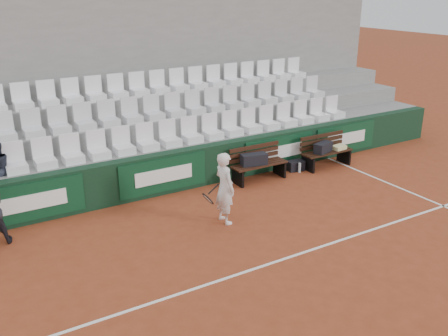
% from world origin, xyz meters
% --- Properties ---
extents(ground, '(80.00, 80.00, 0.00)m').
position_xyz_m(ground, '(0.00, 0.00, 0.00)').
color(ground, brown).
rests_on(ground, ground).
extents(court_baseline, '(18.00, 0.06, 0.01)m').
position_xyz_m(court_baseline, '(0.00, 0.00, 0.00)').
color(court_baseline, white).
rests_on(court_baseline, ground).
extents(back_barrier, '(18.00, 0.34, 1.00)m').
position_xyz_m(back_barrier, '(0.07, 3.99, 0.50)').
color(back_barrier, '#10311C').
rests_on(back_barrier, ground).
extents(grandstand_tier_front, '(18.00, 0.95, 1.00)m').
position_xyz_m(grandstand_tier_front, '(0.00, 4.62, 0.50)').
color(grandstand_tier_front, gray).
rests_on(grandstand_tier_front, ground).
extents(grandstand_tier_mid, '(18.00, 0.95, 1.45)m').
position_xyz_m(grandstand_tier_mid, '(0.00, 5.58, 0.72)').
color(grandstand_tier_mid, gray).
rests_on(grandstand_tier_mid, ground).
extents(grandstand_tier_back, '(18.00, 0.95, 1.90)m').
position_xyz_m(grandstand_tier_back, '(0.00, 6.53, 0.95)').
color(grandstand_tier_back, gray).
rests_on(grandstand_tier_back, ground).
extents(grandstand_rear_wall, '(18.00, 0.30, 4.40)m').
position_xyz_m(grandstand_rear_wall, '(0.00, 7.15, 2.20)').
color(grandstand_rear_wall, gray).
rests_on(grandstand_rear_wall, ground).
extents(seat_row_front, '(11.90, 0.44, 0.63)m').
position_xyz_m(seat_row_front, '(0.00, 4.45, 1.31)').
color(seat_row_front, white).
rests_on(seat_row_front, grandstand_tier_front).
extents(seat_row_mid, '(11.90, 0.44, 0.63)m').
position_xyz_m(seat_row_mid, '(0.00, 5.40, 1.77)').
color(seat_row_mid, silver).
rests_on(seat_row_mid, grandstand_tier_mid).
extents(seat_row_back, '(11.90, 0.44, 0.63)m').
position_xyz_m(seat_row_back, '(0.00, 6.35, 2.21)').
color(seat_row_back, white).
rests_on(seat_row_back, grandstand_tier_back).
extents(bench_left, '(1.50, 0.56, 0.45)m').
position_xyz_m(bench_left, '(2.31, 3.49, 0.23)').
color(bench_left, '#371B10').
rests_on(bench_left, ground).
extents(bench_right, '(1.50, 0.56, 0.45)m').
position_xyz_m(bench_right, '(4.48, 3.37, 0.23)').
color(bench_right, black).
rests_on(bench_right, ground).
extents(sports_bag_left, '(0.71, 0.41, 0.28)m').
position_xyz_m(sports_bag_left, '(2.14, 3.50, 0.59)').
color(sports_bag_left, black).
rests_on(sports_bag_left, bench_left).
extents(sports_bag_right, '(0.63, 0.43, 0.27)m').
position_xyz_m(sports_bag_right, '(4.32, 3.36, 0.58)').
color(sports_bag_right, black).
rests_on(sports_bag_right, bench_right).
extents(towel, '(0.39, 0.30, 0.10)m').
position_xyz_m(towel, '(4.88, 3.34, 0.50)').
color(towel, beige).
rests_on(towel, bench_right).
extents(sports_bag_ground, '(0.48, 0.33, 0.27)m').
position_xyz_m(sports_bag_ground, '(3.57, 3.57, 0.14)').
color(sports_bag_ground, black).
rests_on(sports_bag_ground, ground).
extents(water_bottle_near, '(0.07, 0.07, 0.25)m').
position_xyz_m(water_bottle_near, '(1.29, 3.53, 0.13)').
color(water_bottle_near, silver).
rests_on(water_bottle_near, ground).
extents(water_bottle_far, '(0.07, 0.07, 0.27)m').
position_xyz_m(water_bottle_far, '(3.55, 3.38, 0.13)').
color(water_bottle_far, '#ADBFC4').
rests_on(water_bottle_far, ground).
extents(tennis_player, '(0.69, 0.58, 1.55)m').
position_xyz_m(tennis_player, '(0.32, 1.89, 0.77)').
color(tennis_player, silver).
rests_on(tennis_player, ground).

